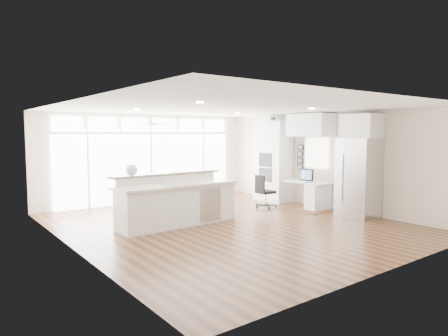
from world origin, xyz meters
TOP-DOWN VIEW (x-y plane):
  - floor at (0.00, 0.00)m, footprint 7.00×8.00m
  - ceiling at (0.00, 0.00)m, footprint 7.00×8.00m
  - wall_back at (0.00, 4.00)m, footprint 7.00×0.04m
  - wall_front at (0.00, -4.00)m, footprint 7.00×0.04m
  - wall_left at (-3.50, 0.00)m, footprint 0.04×8.00m
  - wall_right at (3.50, 0.00)m, footprint 0.04×8.00m
  - glass_wall at (0.00, 3.94)m, footprint 5.80×0.06m
  - transom_row at (0.00, 3.94)m, footprint 5.90×0.06m
  - desk_window at (3.46, 0.30)m, footprint 0.04×0.85m
  - ceiling_fan at (-0.50, 2.80)m, footprint 1.16×1.16m
  - recessed_lights at (0.00, 0.20)m, footprint 3.40×3.00m
  - oven_cabinet at (3.17, 1.80)m, footprint 0.64×1.20m
  - desk_nook at (3.13, 0.30)m, footprint 0.72×1.30m
  - upper_cabinets at (3.17, 0.30)m, footprint 0.64×1.30m
  - refrigerator at (3.11, -1.35)m, footprint 0.76×0.90m
  - fridge_cabinet at (3.17, -1.35)m, footprint 0.64×0.90m
  - framed_photos at (3.46, 0.92)m, footprint 0.06×0.22m
  - kitchen_island at (-0.96, 0.65)m, footprint 3.01×1.23m
  - rug at (2.83, -0.18)m, footprint 0.98×0.72m
  - office_chair at (2.11, 0.99)m, footprint 0.51×0.48m
  - fishbowl at (-1.92, 1.02)m, footprint 0.26×0.26m
  - monitor at (3.05, 0.30)m, footprint 0.10×0.45m
  - keyboard at (2.88, 0.30)m, footprint 0.14×0.35m
  - potted_plant at (3.17, 1.80)m, footprint 0.33×0.36m

SIDE VIEW (x-z plane):
  - floor at x=0.00m, z-range -0.02..0.00m
  - rug at x=2.83m, z-range 0.00..0.01m
  - desk_nook at x=3.13m, z-range 0.00..0.76m
  - office_chair at x=2.11m, z-range 0.00..0.93m
  - kitchen_island at x=-0.96m, z-range 0.00..1.18m
  - keyboard at x=2.88m, z-range 0.76..0.78m
  - monitor at x=3.05m, z-range 0.76..1.14m
  - refrigerator at x=3.11m, z-range 0.00..2.00m
  - glass_wall at x=0.00m, z-range 0.01..2.09m
  - oven_cabinet at x=3.17m, z-range 0.00..2.50m
  - fishbowl at x=-1.92m, z-range 1.18..1.44m
  - wall_back at x=0.00m, z-range 0.00..2.70m
  - wall_front at x=0.00m, z-range 0.00..2.70m
  - wall_left at x=-3.50m, z-range 0.00..2.70m
  - wall_right at x=3.50m, z-range 0.00..2.70m
  - framed_photos at x=3.46m, z-range 1.00..1.80m
  - desk_window at x=3.46m, z-range 1.12..1.98m
  - fridge_cabinet at x=3.17m, z-range 2.00..2.60m
  - upper_cabinets at x=3.17m, z-range 2.03..2.67m
  - transom_row at x=0.00m, z-range 2.18..2.58m
  - ceiling_fan at x=-0.50m, z-range 2.32..2.64m
  - potted_plant at x=3.17m, z-range 2.50..2.75m
  - recessed_lights at x=0.00m, z-range 2.67..2.69m
  - ceiling at x=0.00m, z-range 2.69..2.71m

